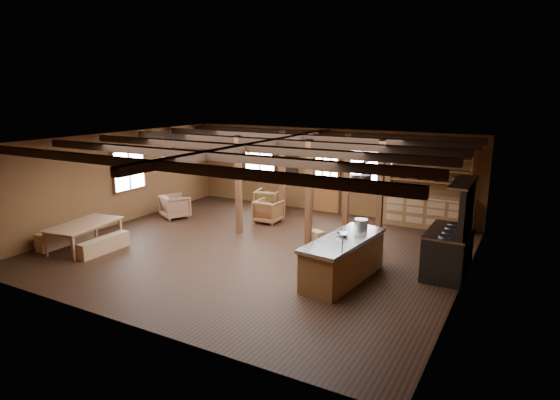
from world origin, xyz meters
The scene contains 22 objects.
room centered at (0.00, 0.00, 1.40)m, with size 10.04×9.04×2.84m.
ceiling_joists centered at (0.00, 0.18, 2.68)m, with size 9.80×8.82×0.18m.
timber_posts centered at (0.52, 2.08, 1.40)m, with size 3.95×2.35×2.80m.
back_door centered at (0.00, 4.45, 0.88)m, with size 1.02×0.08×2.15m.
window_back_left centered at (-2.60, 4.46, 1.60)m, with size 1.32×0.06×1.32m.
window_back_right centered at (1.30, 4.46, 1.60)m, with size 1.02×0.06×1.32m.
window_left centered at (-4.96, 0.50, 1.60)m, with size 0.14×1.24×1.32m.
notice_boards centered at (-1.50, 4.46, 1.64)m, with size 1.08×0.03×0.90m.
back_counter centered at (3.40, 4.20, 0.60)m, with size 2.55×0.60×2.45m.
pendant_lamps centered at (-2.25, 1.00, 2.25)m, with size 1.86×2.36×0.66m.
pot_rack centered at (3.01, 0.39, 2.28)m, with size 0.40×3.00×0.46m.
kitchen_island centered at (2.70, -0.79, 0.48)m, with size 1.14×2.58×1.20m.
step_stool centered at (1.18, 1.15, 0.18)m, with size 0.40×0.29×0.36m, color #906141.
commercial_range centered at (4.64, 0.65, 0.67)m, with size 0.89×1.73×2.13m.
dining_table centered at (-3.90, -2.08, 0.33)m, with size 1.89×1.05×0.66m, color #996645.
bench_wall centered at (-4.65, -2.08, 0.23)m, with size 0.32×1.69×0.47m, color #906141.
bench_aisle centered at (-3.25, -2.08, 0.20)m, with size 0.27×1.45×0.40m, color #906141.
armchair_a centered at (-1.72, 3.53, 0.37)m, with size 0.80×0.82×0.75m, color brown.
armchair_b centered at (-1.02, 2.35, 0.36)m, with size 0.76×0.78×0.71m, color brown.
armchair_c centered at (-3.92, 1.36, 0.37)m, with size 0.80×0.82×0.75m, color brown.
counter_pot centered at (2.72, 0.20, 1.03)m, with size 0.31×0.31×0.18m, color #B0B3B7.
bowl centered at (2.61, -0.66, 0.97)m, with size 0.28×0.28×0.07m, color silver.
Camera 1 is at (6.12, -9.76, 4.00)m, focal length 30.00 mm.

